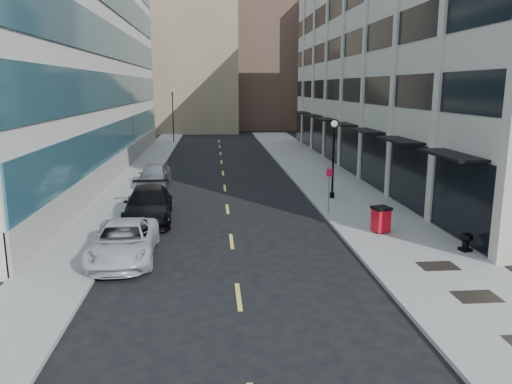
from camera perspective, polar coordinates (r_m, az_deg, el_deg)
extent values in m
plane|color=black|center=(14.91, -1.60, -14.96)|extent=(160.00, 160.00, 0.00)
cube|color=gray|center=(34.93, 8.81, 0.78)|extent=(5.00, 80.00, 0.15)
cube|color=gray|center=(34.42, -14.47, 0.38)|extent=(3.00, 80.00, 0.15)
cube|color=#B4AB98|center=(44.07, 19.43, 14.21)|extent=(14.00, 46.00, 18.00)
cube|color=black|center=(41.96, 10.00, 5.26)|extent=(0.18, 46.00, 3.60)
cube|color=black|center=(41.69, 10.24, 11.41)|extent=(0.12, 46.00, 1.80)
cube|color=black|center=(41.82, 10.43, 16.21)|extent=(0.12, 46.00, 1.80)
cube|color=#B4AB98|center=(25.74, 20.61, 16.23)|extent=(0.35, 0.60, 18.00)
cube|color=#B4AB98|center=(31.27, 15.77, 15.64)|extent=(0.35, 0.60, 18.00)
cube|color=#B4AB98|center=(36.95, 12.42, 15.17)|extent=(0.35, 0.60, 18.00)
cube|color=#B4AB98|center=(42.71, 9.97, 14.79)|extent=(0.35, 0.60, 18.00)
cube|color=#B4AB98|center=(48.54, 8.12, 14.48)|extent=(0.35, 0.60, 18.00)
cube|color=#B4AB98|center=(54.40, 6.66, 14.23)|extent=(0.35, 0.60, 18.00)
cube|color=#B4AB98|center=(60.29, 5.50, 14.02)|extent=(0.35, 0.60, 18.00)
cube|color=black|center=(22.83, 21.40, 3.96)|extent=(1.30, 4.00, 0.12)
cube|color=black|center=(28.29, 16.07, 5.70)|extent=(1.30, 4.00, 0.12)
cube|color=black|center=(33.94, 12.47, 6.85)|extent=(1.30, 4.00, 0.12)
cube|color=black|center=(39.69, 9.90, 7.65)|extent=(1.30, 4.00, 0.12)
cube|color=black|center=(45.50, 7.97, 8.24)|extent=(1.30, 4.00, 0.12)
cube|color=black|center=(51.36, 6.48, 8.68)|extent=(1.30, 4.00, 0.12)
cube|color=black|center=(57.25, 5.29, 9.04)|extent=(1.30, 4.00, 0.12)
cube|color=beige|center=(43.19, -26.58, 15.04)|extent=(16.00, 46.00, 20.00)
cube|color=gray|center=(41.33, -14.97, 3.40)|extent=(0.20, 46.00, 1.80)
cube|color=#2F5F6D|center=(41.09, -15.14, 6.30)|extent=(0.14, 45.60, 2.40)
cube|color=#2F5F6D|center=(40.92, -15.41, 11.17)|extent=(0.14, 45.60, 2.40)
cube|color=#2F5F6D|center=(41.05, -15.69, 16.06)|extent=(0.14, 45.60, 2.40)
cube|color=#917D5F|center=(81.67, -7.53, 16.93)|extent=(14.00, 18.00, 28.00)
cube|color=brown|center=(86.34, 0.96, 18.75)|extent=(12.00, 16.00, 34.00)
cube|color=#917D5F|center=(92.33, -13.61, 14.25)|extent=(12.00, 14.00, 22.00)
cube|color=#B4AB98|center=(81.53, 8.62, 14.09)|extent=(10.00, 14.00, 20.00)
cube|color=black|center=(17.80, 23.90, -10.87)|extent=(1.40, 1.00, 0.01)
cube|color=black|center=(20.12, 20.09, -7.94)|extent=(1.40, 1.00, 0.01)
cube|color=#D8CC4C|center=(16.71, -2.01, -11.84)|extent=(0.15, 2.20, 0.01)
cube|color=#D8CC4C|center=(22.33, -2.81, -5.64)|extent=(0.15, 2.20, 0.01)
cube|color=#D8CC4C|center=(28.11, -3.28, -1.96)|extent=(0.15, 2.20, 0.01)
cube|color=#D8CC4C|center=(33.96, -3.59, 0.47)|extent=(0.15, 2.20, 0.01)
cube|color=#D8CC4C|center=(39.86, -3.80, 2.17)|extent=(0.15, 2.20, 0.01)
cube|color=#D8CC4C|center=(45.78, -3.96, 3.44)|extent=(0.15, 2.20, 0.01)
cube|color=#D8CC4C|center=(51.72, -4.08, 4.42)|extent=(0.15, 2.20, 0.01)
cube|color=#D8CC4C|center=(57.68, -4.18, 5.19)|extent=(0.15, 2.20, 0.01)
cube|color=#D8CC4C|center=(63.64, -4.26, 5.82)|extent=(0.15, 2.20, 0.01)
cylinder|color=black|center=(61.58, -9.46, 8.29)|extent=(0.12, 0.12, 6.00)
imported|color=black|center=(61.47, -9.55, 11.07)|extent=(0.66, 0.66, 1.98)
imported|color=silver|center=(20.51, -14.92, -5.49)|extent=(2.64, 5.44, 1.49)
imported|color=black|center=(26.10, -12.19, -1.41)|extent=(2.71, 5.92, 1.68)
imported|color=gray|center=(35.02, -11.52, 1.94)|extent=(2.10, 4.82, 1.62)
cube|color=red|center=(23.71, 14.08, -3.11)|extent=(0.81, 0.81, 1.06)
cube|color=black|center=(23.58, 14.15, -1.80)|extent=(0.91, 0.91, 0.13)
cylinder|color=black|center=(24.09, 13.28, -3.99)|extent=(0.06, 0.23, 0.23)
cylinder|color=black|center=(24.22, 14.23, -3.95)|extent=(0.06, 0.23, 0.23)
cylinder|color=black|center=(30.57, 8.69, -0.35)|extent=(0.29, 0.29, 0.32)
cylinder|color=black|center=(30.20, 8.81, 3.53)|extent=(0.13, 0.13, 4.15)
sphere|color=silver|center=(29.97, 8.95, 7.71)|extent=(0.40, 0.40, 0.40)
cone|color=black|center=(29.95, 8.96, 8.14)|extent=(0.11, 0.11, 0.16)
cylinder|color=slate|center=(26.53, 8.33, 0.27)|extent=(0.05, 0.05, 2.57)
cube|color=red|center=(26.34, 8.40, 2.20)|extent=(0.29, 0.14, 0.41)
cube|color=black|center=(22.30, 22.78, -6.07)|extent=(0.49, 0.49, 0.12)
cylinder|color=black|center=(22.23, 22.83, -5.49)|extent=(0.26, 0.26, 0.40)
ellipsoid|color=black|center=(22.15, 22.89, -4.80)|extent=(0.55, 0.55, 0.39)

